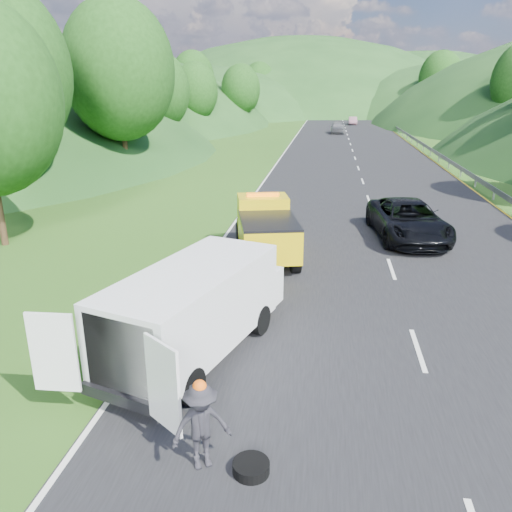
% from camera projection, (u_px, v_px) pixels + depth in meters
% --- Properties ---
extents(ground, '(320.00, 320.00, 0.00)m').
position_uv_depth(ground, '(304.00, 310.00, 14.98)').
color(ground, '#38661E').
rests_on(ground, ground).
extents(road_surface, '(14.00, 200.00, 0.02)m').
position_uv_depth(road_surface, '(352.00, 150.00, 52.05)').
color(road_surface, black).
rests_on(road_surface, ground).
extents(guardrail, '(0.06, 140.00, 1.52)m').
position_uv_depth(guardrail, '(407.00, 140.00, 62.78)').
color(guardrail, gray).
rests_on(guardrail, ground).
extents(tree_line_left, '(14.00, 140.00, 14.00)m').
position_uv_depth(tree_line_left, '(196.00, 132.00, 73.74)').
color(tree_line_left, '#24581A').
rests_on(tree_line_left, ground).
extents(tree_line_right, '(14.00, 140.00, 14.00)m').
position_uv_depth(tree_line_right, '(495.00, 135.00, 68.10)').
color(tree_line_right, '#24581A').
rests_on(tree_line_right, ground).
extents(hills_backdrop, '(201.00, 288.60, 44.00)m').
position_uv_depth(hills_backdrop, '(352.00, 110.00, 140.29)').
color(hills_backdrop, '#2D5B23').
rests_on(hills_backdrop, ground).
extents(tow_truck, '(3.19, 5.74, 2.34)m').
position_uv_depth(tow_truck, '(265.00, 228.00, 19.37)').
color(tow_truck, black).
rests_on(tow_truck, ground).
extents(white_van, '(4.60, 7.03, 2.31)m').
position_uv_depth(white_van, '(197.00, 306.00, 12.12)').
color(white_van, black).
rests_on(white_van, ground).
extents(woman, '(0.61, 0.74, 1.81)m').
position_uv_depth(woman, '(204.00, 306.00, 15.28)').
color(woman, silver).
rests_on(woman, ground).
extents(child, '(0.52, 0.43, 0.95)m').
position_uv_depth(child, '(225.00, 310.00, 15.00)').
color(child, '#D0D370').
rests_on(child, ground).
extents(worker, '(1.22, 1.04, 1.64)m').
position_uv_depth(worker, '(203.00, 466.00, 8.84)').
color(worker, black).
rests_on(worker, ground).
extents(suitcase, '(0.37, 0.26, 0.54)m').
position_uv_depth(suitcase, '(158.00, 297.00, 15.22)').
color(suitcase, brown).
rests_on(suitcase, ground).
extents(spare_tire, '(0.65, 0.65, 0.20)m').
position_uv_depth(spare_tire, '(251.00, 473.00, 8.68)').
color(spare_tire, black).
rests_on(spare_tire, ground).
extents(passing_suv, '(3.41, 6.19, 1.64)m').
position_uv_depth(passing_suv, '(406.00, 238.00, 22.05)').
color(passing_suv, black).
rests_on(passing_suv, ground).
extents(dist_car_a, '(1.90, 4.72, 1.61)m').
position_uv_depth(dist_car_a, '(337.00, 134.00, 70.79)').
color(dist_car_a, '#505156').
rests_on(dist_car_a, ground).
extents(dist_car_b, '(1.39, 3.98, 1.31)m').
position_uv_depth(dist_car_b, '(353.00, 125.00, 87.01)').
color(dist_car_b, '#815665').
rests_on(dist_car_b, ground).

